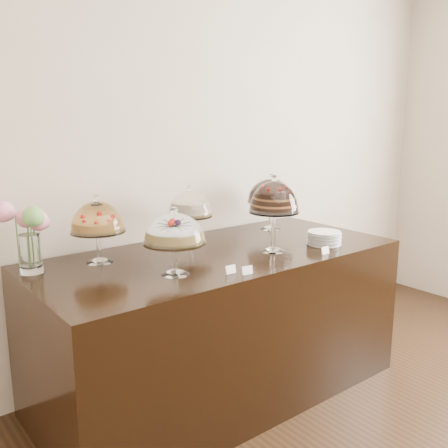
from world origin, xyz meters
TOP-DOWN VIEW (x-y plane):
  - wall_back at (0.00, 3.00)m, footprint 5.00×0.04m
  - display_counter at (-0.21, 2.45)m, footprint 2.20×1.00m
  - cake_stand_sugar_sponge at (-0.64, 2.25)m, footprint 0.32×0.32m
  - cake_stand_choco_layer at (0.06, 2.27)m, footprint 0.30×0.30m
  - cake_stand_cheesecake at (-0.22, 2.73)m, footprint 0.28×0.28m
  - cake_stand_dark_choco at (0.46, 2.72)m, footprint 0.34×0.34m
  - cake_stand_fruit_tart at (-0.85, 2.69)m, footprint 0.30×0.30m
  - flower_vase at (-1.22, 2.74)m, footprint 0.28×0.24m
  - plate_stack at (0.42, 2.19)m, footprint 0.21×0.21m
  - price_card_left at (-0.36, 2.02)m, footprint 0.06×0.02m
  - price_card_right at (0.26, 2.03)m, footprint 0.06×0.02m
  - price_card_extra at (-0.41, 2.08)m, footprint 0.06×0.02m

SIDE VIEW (x-z plane):
  - display_counter at x=-0.21m, z-range 0.00..0.90m
  - price_card_left at x=-0.36m, z-range 0.90..0.94m
  - price_card_right at x=0.26m, z-range 0.90..0.94m
  - price_card_extra at x=-0.41m, z-range 0.90..0.94m
  - plate_stack at x=0.42m, z-range 0.90..0.98m
  - cake_stand_sugar_sponge at x=-0.64m, z-range 0.95..1.30m
  - flower_vase at x=-1.22m, z-range 0.94..1.32m
  - cake_stand_cheesecake at x=-0.22m, z-range 0.95..1.33m
  - cake_stand_fruit_tart at x=-0.85m, z-range 0.95..1.33m
  - cake_stand_dark_choco at x=0.46m, z-range 0.97..1.36m
  - cake_stand_choco_layer at x=0.06m, z-range 0.98..1.44m
  - wall_back at x=0.00m, z-range 0.00..3.00m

